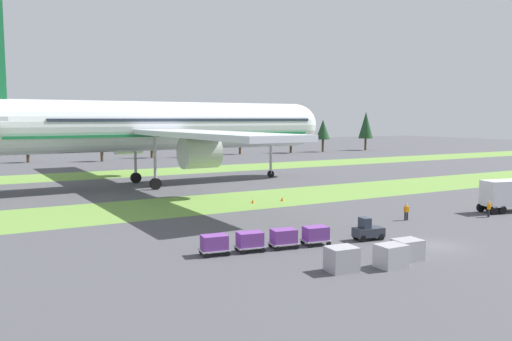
{
  "coord_description": "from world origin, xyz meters",
  "views": [
    {
      "loc": [
        -33.06,
        -28.84,
        10.43
      ],
      "look_at": [
        -2.29,
        26.23,
        4.0
      ],
      "focal_mm": 35.97,
      "sensor_mm": 36.0,
      "label": 1
    }
  ],
  "objects": [
    {
      "name": "ground_plane",
      "position": [
        0.0,
        0.0,
        0.0
      ],
      "size": [
        400.0,
        400.0,
        0.0
      ],
      "primitive_type": "plane",
      "color": "#47474C"
    },
    {
      "name": "grass_strip_near",
      "position": [
        0.0,
        28.59,
        0.0
      ],
      "size": [
        320.0,
        13.62,
        0.01
      ],
      "primitive_type": "cube",
      "color": "olive",
      "rests_on": "ground"
    },
    {
      "name": "grass_strip_far",
      "position": [
        0.0,
        67.82,
        0.0
      ],
      "size": [
        320.0,
        13.62,
        0.01
      ],
      "primitive_type": "cube",
      "color": "olive",
      "rests_on": "ground"
    },
    {
      "name": "airliner",
      "position": [
        -6.99,
        48.16,
        9.28
      ],
      "size": [
        59.33,
        73.47,
        25.85
      ],
      "rotation": [
        0.0,
        0.0,
        -1.53
      ],
      "color": "silver",
      "rests_on": "ground"
    },
    {
      "name": "baggage_tug",
      "position": [
        -3.54,
        4.27,
        0.81
      ],
      "size": [
        2.76,
        1.66,
        1.97
      ],
      "rotation": [
        0.0,
        0.0,
        -1.71
      ],
      "color": "#2D333D",
      "rests_on": "ground"
    },
    {
      "name": "cargo_dolly_lead",
      "position": [
        -8.51,
        4.99,
        0.92
      ],
      "size": [
        2.39,
        1.8,
        1.55
      ],
      "rotation": [
        0.0,
        0.0,
        -1.71
      ],
      "color": "#A3A3A8",
      "rests_on": "ground"
    },
    {
      "name": "cargo_dolly_second",
      "position": [
        -11.38,
        5.4,
        0.92
      ],
      "size": [
        2.39,
        1.8,
        1.55
      ],
      "rotation": [
        0.0,
        0.0,
        -1.71
      ],
      "color": "#A3A3A8",
      "rests_on": "ground"
    },
    {
      "name": "cargo_dolly_third",
      "position": [
        -14.25,
        5.81,
        0.92
      ],
      "size": [
        2.39,
        1.8,
        1.55
      ],
      "rotation": [
        0.0,
        0.0,
        -1.71
      ],
      "color": "#A3A3A8",
      "rests_on": "ground"
    },
    {
      "name": "cargo_dolly_fourth",
      "position": [
        -17.12,
        6.23,
        0.92
      ],
      "size": [
        2.39,
        1.8,
        1.55
      ],
      "rotation": [
        0.0,
        0.0,
        -1.71
      ],
      "color": "#A3A3A8",
      "rests_on": "ground"
    },
    {
      "name": "catering_truck",
      "position": [
        19.31,
        6.81,
        1.95
      ],
      "size": [
        7.28,
        3.65,
        3.58
      ],
      "rotation": [
        0.0,
        0.0,
        -1.77
      ],
      "color": "yellow",
      "rests_on": "ground"
    },
    {
      "name": "ground_crew_marshaller",
      "position": [
        14.6,
        5.87,
        0.95
      ],
      "size": [
        0.52,
        0.36,
        1.74
      ],
      "rotation": [
        0.0,
        0.0,
        3.58
      ],
      "color": "black",
      "rests_on": "ground"
    },
    {
      "name": "ground_crew_loader",
      "position": [
        5.74,
        8.92,
        0.95
      ],
      "size": [
        0.49,
        0.36,
        1.74
      ],
      "rotation": [
        0.0,
        0.0,
        2.59
      ],
      "color": "black",
      "rests_on": "ground"
    },
    {
      "name": "uld_container_0",
      "position": [
        -11.25,
        -1.81,
        0.85
      ],
      "size": [
        2.14,
        1.78,
        1.69
      ],
      "primitive_type": "cube",
      "rotation": [
        0.0,
        0.0,
        -0.09
      ],
      "color": "#A3A3A8",
      "rests_on": "ground"
    },
    {
      "name": "uld_container_1",
      "position": [
        -5.15,
        -1.9,
        0.76
      ],
      "size": [
        2.11,
        1.74,
        1.51
      ],
      "primitive_type": "cube",
      "rotation": [
        0.0,
        0.0,
        -0.07
      ],
      "color": "#A3A3A8",
      "rests_on": "ground"
    },
    {
      "name": "uld_container_2",
      "position": [
        -7.62,
        -2.75,
        0.81
      ],
      "size": [
        2.01,
        1.62,
        1.62
      ],
      "primitive_type": "cube",
      "rotation": [
        0.0,
        0.0,
        -0.01
      ],
      "color": "#A3A3A8",
      "rests_on": "ground"
    },
    {
      "name": "taxiway_marker_0",
      "position": [
        -2.89,
        25.92,
        0.25
      ],
      "size": [
        0.44,
        0.44,
        0.51
      ],
      "primitive_type": "cone",
      "color": "orange",
      "rests_on": "ground"
    },
    {
      "name": "taxiway_marker_1",
      "position": [
        1.2,
        25.63,
        0.25
      ],
      "size": [
        0.44,
        0.44,
        0.5
      ],
      "primitive_type": "cone",
      "color": "orange",
      "rests_on": "ground"
    },
    {
      "name": "distant_tree_line",
      "position": [
        -3.39,
        101.11,
        6.79
      ],
      "size": [
        163.13,
        10.53,
        12.63
      ],
      "color": "#4C3823",
      "rests_on": "ground"
    }
  ]
}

